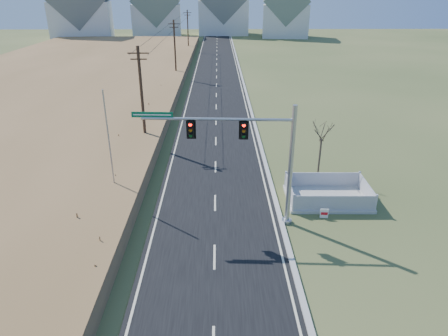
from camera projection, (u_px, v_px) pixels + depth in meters
ground at (215, 237)px, 23.60m from camera, size 260.00×260.00×0.00m
road at (217, 73)px, 69.13m from camera, size 8.00×180.00×0.06m
curb at (241, 72)px, 69.16m from camera, size 0.30×180.00×0.18m
reed_marsh at (56, 82)px, 59.45m from camera, size 38.00×110.00×1.30m
utility_pole_near at (142, 96)px, 35.24m from camera, size 1.80×0.26×9.00m
utility_pole_mid at (175, 49)px, 62.57m from camera, size 1.80×0.26×9.00m
utility_pole_far at (188, 30)px, 89.90m from camera, size 1.80×0.26×9.00m
condo_nw at (80, 10)px, 111.00m from camera, size 17.69×13.38×19.05m
condo_nnw at (157, 12)px, 118.87m from camera, size 14.93×11.17×17.03m
condo_n at (223, 9)px, 122.51m from camera, size 15.27×10.20×18.54m
condo_ne at (286, 13)px, 115.78m from camera, size 14.12×10.51×16.52m
traffic_signal_mast at (259, 154)px, 23.21m from camera, size 9.49×0.89×7.56m
fence_enclosure at (327, 197)px, 27.58m from camera, size 5.66×3.92×1.27m
open_sign at (324, 213)px, 25.37m from camera, size 0.53×0.11×0.65m
flagpole at (111, 159)px, 26.52m from camera, size 0.35×0.35×7.72m
bare_tree at (322, 131)px, 29.32m from camera, size 1.81×1.81×4.79m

